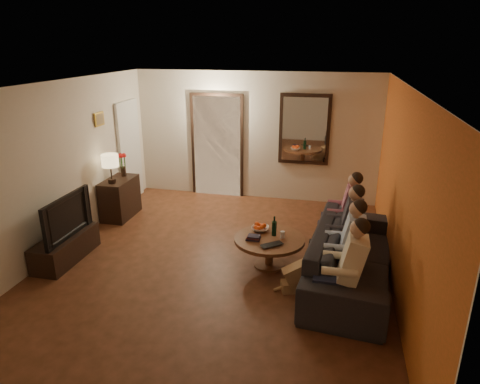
% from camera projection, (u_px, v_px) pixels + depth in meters
% --- Properties ---
extents(floor, '(5.00, 6.00, 0.01)m').
position_uv_depth(floor, '(216.00, 263.00, 6.41)').
color(floor, '#492813').
rests_on(floor, ground).
extents(ceiling, '(5.00, 6.00, 0.01)m').
position_uv_depth(ceiling, '(212.00, 85.00, 5.55)').
color(ceiling, white).
rests_on(ceiling, back_wall).
extents(back_wall, '(5.00, 0.02, 2.60)m').
position_uv_depth(back_wall, '(255.00, 137.00, 8.74)').
color(back_wall, beige).
rests_on(back_wall, floor).
extents(front_wall, '(5.00, 0.02, 2.60)m').
position_uv_depth(front_wall, '(104.00, 300.00, 3.22)').
color(front_wall, beige).
rests_on(front_wall, floor).
extents(left_wall, '(0.02, 6.00, 2.60)m').
position_uv_depth(left_wall, '(57.00, 169.00, 6.50)').
color(left_wall, beige).
rests_on(left_wall, floor).
extents(right_wall, '(0.02, 6.00, 2.60)m').
position_uv_depth(right_wall, '(402.00, 194.00, 5.46)').
color(right_wall, beige).
rests_on(right_wall, floor).
extents(orange_accent, '(0.01, 6.00, 2.60)m').
position_uv_depth(orange_accent, '(402.00, 194.00, 5.46)').
color(orange_accent, '#BF6420').
rests_on(orange_accent, right_wall).
extents(kitchen_doorway, '(1.00, 0.06, 2.10)m').
position_uv_depth(kitchen_doorway, '(217.00, 147.00, 8.97)').
color(kitchen_doorway, '#FFE0A5').
rests_on(kitchen_doorway, floor).
extents(door_trim, '(1.12, 0.04, 2.22)m').
position_uv_depth(door_trim, '(217.00, 147.00, 8.96)').
color(door_trim, black).
rests_on(door_trim, floor).
extents(fridge_glimpse, '(0.45, 0.03, 1.70)m').
position_uv_depth(fridge_glimpse, '(229.00, 154.00, 8.97)').
color(fridge_glimpse, silver).
rests_on(fridge_glimpse, floor).
extents(mirror_frame, '(1.00, 0.05, 1.40)m').
position_uv_depth(mirror_frame, '(304.00, 129.00, 8.43)').
color(mirror_frame, black).
rests_on(mirror_frame, back_wall).
extents(mirror_glass, '(0.86, 0.02, 1.26)m').
position_uv_depth(mirror_glass, '(304.00, 130.00, 8.40)').
color(mirror_glass, white).
rests_on(mirror_glass, back_wall).
extents(white_door, '(0.06, 0.85, 2.04)m').
position_uv_depth(white_door, '(130.00, 152.00, 8.70)').
color(white_door, white).
rests_on(white_door, floor).
extents(framed_art, '(0.03, 0.28, 0.24)m').
position_uv_depth(framed_art, '(99.00, 119.00, 7.51)').
color(framed_art, '#B28C33').
rests_on(framed_art, left_wall).
extents(art_canvas, '(0.01, 0.22, 0.18)m').
position_uv_depth(art_canvas, '(100.00, 119.00, 7.51)').
color(art_canvas, brown).
rests_on(art_canvas, left_wall).
extents(dresser, '(0.45, 0.82, 0.73)m').
position_uv_depth(dresser, '(120.00, 198.00, 8.01)').
color(dresser, black).
rests_on(dresser, floor).
extents(table_lamp, '(0.30, 0.30, 0.54)m').
position_uv_depth(table_lamp, '(111.00, 169.00, 7.60)').
color(table_lamp, beige).
rests_on(table_lamp, dresser).
extents(flower_vase, '(0.14, 0.14, 0.44)m').
position_uv_depth(flower_vase, '(123.00, 165.00, 8.02)').
color(flower_vase, red).
rests_on(flower_vase, dresser).
extents(tv_stand, '(0.45, 1.18, 0.39)m').
position_uv_depth(tv_stand, '(66.00, 248.00, 6.46)').
color(tv_stand, black).
rests_on(tv_stand, floor).
extents(tv, '(1.11, 0.15, 0.64)m').
position_uv_depth(tv, '(61.00, 216.00, 6.29)').
color(tv, black).
rests_on(tv, tv_stand).
extents(sofa, '(2.70, 1.29, 0.76)m').
position_uv_depth(sofa, '(352.00, 256.00, 5.83)').
color(sofa, black).
rests_on(sofa, floor).
extents(person_a, '(0.60, 0.40, 1.20)m').
position_uv_depth(person_a, '(346.00, 273.00, 4.95)').
color(person_a, tan).
rests_on(person_a, sofa).
extents(person_b, '(0.60, 0.40, 1.20)m').
position_uv_depth(person_b, '(346.00, 250.00, 5.50)').
color(person_b, tan).
rests_on(person_b, sofa).
extents(person_c, '(0.60, 0.40, 1.20)m').
position_uv_depth(person_c, '(345.00, 231.00, 6.06)').
color(person_c, tan).
rests_on(person_c, sofa).
extents(person_d, '(0.60, 0.40, 1.20)m').
position_uv_depth(person_d, '(345.00, 215.00, 6.61)').
color(person_d, tan).
rests_on(person_d, sofa).
extents(dog, '(0.61, 0.41, 0.56)m').
position_uv_depth(dog, '(301.00, 272.00, 5.61)').
color(dog, '#9A7A47').
rests_on(dog, floor).
extents(coffee_table, '(1.06, 1.06, 0.45)m').
position_uv_depth(coffee_table, '(269.00, 252.00, 6.27)').
color(coffee_table, brown).
rests_on(coffee_table, floor).
extents(bowl, '(0.26, 0.26, 0.06)m').
position_uv_depth(bowl, '(260.00, 229.00, 6.42)').
color(bowl, white).
rests_on(bowl, coffee_table).
extents(oranges, '(0.20, 0.20, 0.08)m').
position_uv_depth(oranges, '(260.00, 225.00, 6.40)').
color(oranges, '#FF5115').
rests_on(oranges, bowl).
extents(wine_bottle, '(0.07, 0.07, 0.31)m').
position_uv_depth(wine_bottle, '(274.00, 226.00, 6.22)').
color(wine_bottle, black).
rests_on(wine_bottle, coffee_table).
extents(wine_glass, '(0.06, 0.06, 0.10)m').
position_uv_depth(wine_glass, '(282.00, 235.00, 6.18)').
color(wine_glass, silver).
rests_on(wine_glass, coffee_table).
extents(book_stack, '(0.20, 0.15, 0.07)m').
position_uv_depth(book_stack, '(253.00, 237.00, 6.13)').
color(book_stack, black).
rests_on(book_stack, coffee_table).
extents(laptop, '(0.39, 0.37, 0.03)m').
position_uv_depth(laptop, '(273.00, 246.00, 5.91)').
color(laptop, black).
rests_on(laptop, coffee_table).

